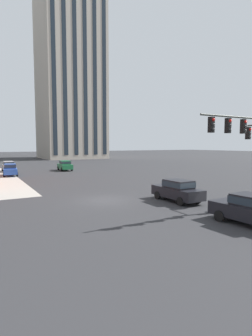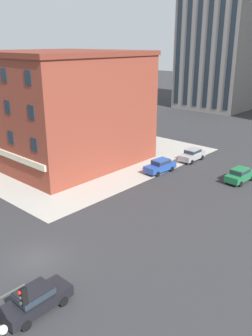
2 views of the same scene
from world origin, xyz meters
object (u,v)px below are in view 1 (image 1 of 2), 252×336
object	(u,v)px
car_main_southbound_near	(10,169)
car_main_southbound_far	(177,190)
car_cross_westbound	(9,166)
car_main_northbound_near	(65,165)
car_cross_eastbound	(252,209)
traffic_signal_main	(252,142)

from	to	relation	value
car_main_southbound_near	car_main_southbound_far	world-z (taller)	same
car_cross_westbound	car_main_northbound_near	bearing A→B (deg)	-19.70
car_main_southbound_near	car_cross_eastbound	distance (m)	32.99
car_main_southbound_near	car_cross_westbound	distance (m)	6.78
car_cross_eastbound	car_cross_westbound	bearing A→B (deg)	102.11
car_main_southbound_far	car_cross_eastbound	distance (m)	6.80
car_main_southbound_near	traffic_signal_main	bearing A→B (deg)	-68.31
traffic_signal_main	car_main_southbound_near	distance (m)	32.02
car_main_northbound_near	car_cross_westbound	bearing A→B (deg)	160.30
car_main_southbound_near	car_main_southbound_far	distance (m)	26.71
car_main_northbound_near	traffic_signal_main	bearing A→B (deg)	-85.27
car_cross_eastbound	car_cross_westbound	size ratio (longest dim) A/B	1.02
car_main_southbound_near	car_cross_westbound	bearing A→B (deg)	85.92
car_main_northbound_near	car_main_southbound_near	world-z (taller)	same
car_main_southbound_near	car_main_southbound_far	size ratio (longest dim) A/B	1.03
car_main_northbound_near	car_main_southbound_far	bearing A→B (deg)	-89.39
traffic_signal_main	car_main_northbound_near	bearing A→B (deg)	94.73
car_main_southbound_far	car_main_northbound_near	bearing A→B (deg)	90.61
traffic_signal_main	car_main_northbound_near	size ratio (longest dim) A/B	1.49
car_cross_eastbound	car_main_southbound_near	bearing A→B (deg)	105.39
traffic_signal_main	car_main_southbound_far	world-z (taller)	traffic_signal_main
car_main_southbound_near	car_cross_eastbound	xyz separation A→B (m)	(8.76, -31.81, 0.00)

